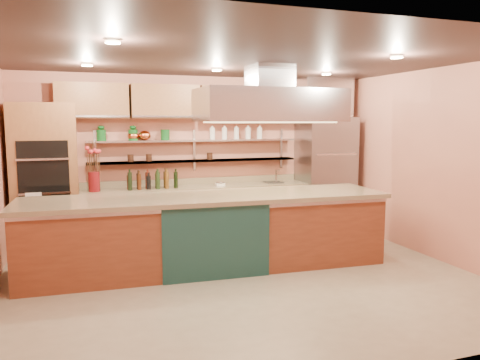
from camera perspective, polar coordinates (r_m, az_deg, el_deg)
name	(u,v)px	position (r m, az deg, el deg)	size (l,w,h in m)	color
floor	(244,280)	(6.16, 0.50, -12.15)	(6.00, 5.00, 0.02)	tan
ceiling	(244,57)	(5.86, 0.53, 14.73)	(6.00, 5.00, 0.02)	black
wall_back	(197,157)	(8.24, -5.29, 2.77)	(6.00, 0.04, 2.80)	#C5775D
wall_front	(355,206)	(3.61, 13.87, -3.07)	(6.00, 0.04, 2.80)	#C5775D
wall_right	(438,165)	(7.40, 22.99, 1.74)	(0.04, 5.00, 2.80)	#C5775D
oven_stack	(46,179)	(7.73, -22.62, 0.09)	(0.95, 0.64, 2.30)	brown
refrigerator	(325,174)	(8.80, 10.35, 0.68)	(0.95, 0.72, 2.10)	gray
back_counter	(199,213)	(8.06, -5.06, -4.03)	(3.84, 0.64, 0.93)	tan
wall_shelf_lower	(196,161)	(8.10, -5.42, 2.34)	(3.60, 0.26, 0.03)	#AEB0B6
wall_shelf_upper	(196,141)	(8.08, -5.45, 4.82)	(3.60, 0.26, 0.03)	#AEB0B6
upper_cabinets	(199,102)	(8.04, -5.07, 9.44)	(4.60, 0.36, 0.55)	brown
range_hood	(269,105)	(6.63, 3.60, 9.08)	(2.00, 1.00, 0.45)	#AEB0B6
ceiling_downlights	(239,62)	(6.05, -0.12, 14.22)	(4.00, 2.80, 0.02)	#FFE5A5
island	(208,232)	(6.52, -3.89, -6.32)	(4.89, 1.06, 1.02)	brown
flower_vase	(94,182)	(7.69, -17.36, -0.19)	(0.18, 0.18, 0.31)	maroon
oil_bottle_cluster	(153,180)	(7.77, -10.59, -0.04)	(0.86, 0.25, 0.28)	black
kitchen_scale	(220,183)	(8.03, -2.45, -0.39)	(0.15, 0.11, 0.08)	silver
bar_faucet	(276,176)	(8.48, 4.41, 0.51)	(0.03, 0.03, 0.23)	silver
copper_kettle	(145,135)	(7.92, -11.55, 5.34)	(0.20, 0.20, 0.16)	#DA6532
green_canister	(165,135)	(7.97, -9.11, 5.46)	(0.15, 0.15, 0.17)	#104B19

